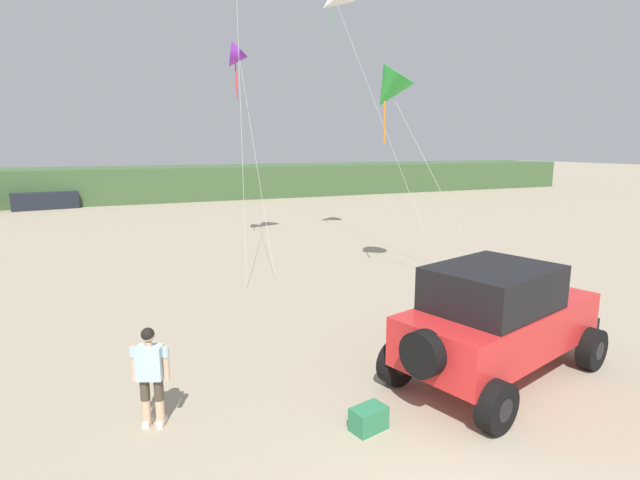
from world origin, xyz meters
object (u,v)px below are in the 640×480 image
person_watching (151,372)px  cooler_box (369,419)px  jeep (498,318)px  distant_sedan (45,200)px  kite_pink_ribbon (389,90)px  kite_black_sled (239,56)px

person_watching → cooler_box: size_ratio=2.98×
jeep → distant_sedan: bearing=108.3°
kite_pink_ribbon → distant_sedan: bearing=116.0°
cooler_box → distant_sedan: (-7.71, 33.40, 0.41)m
jeep → person_watching: bearing=172.6°
person_watching → distant_sedan: size_ratio=0.40×
cooler_box → kite_black_sled: bearing=69.2°
jeep → cooler_box: 3.36m
person_watching → kite_pink_ribbon: bearing=38.1°
person_watching → cooler_box: person_watching is taller
person_watching → kite_pink_ribbon: 11.36m
jeep → cooler_box: bearing=-168.5°
jeep → cooler_box: size_ratio=8.96×
cooler_box → kite_pink_ribbon: 10.86m
person_watching → kite_black_sled: kite_black_sled is taller
kite_pink_ribbon → kite_black_sled: (-2.99, 7.00, 1.91)m
cooler_box → kite_pink_ribbon: (4.82, 7.69, 5.96)m
cooler_box → distant_sedan: size_ratio=0.13×
person_watching → distant_sedan: bearing=98.2°
distant_sedan → kite_pink_ribbon: (12.53, -25.71, 5.55)m
cooler_box → kite_pink_ribbon: kite_pink_ribbon is taller
person_watching → cooler_box: 3.52m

